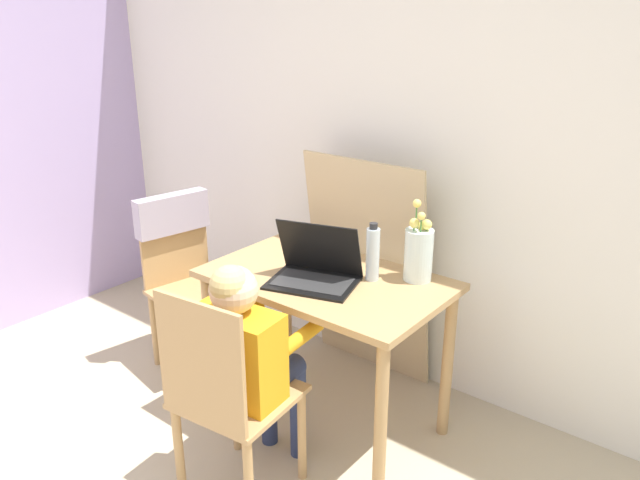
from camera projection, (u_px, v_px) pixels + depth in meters
name	position (u px, v px, depth m)	size (l,w,h in m)	color
wall_back	(435.00, 138.00, 2.85)	(6.40, 0.05, 2.50)	white
dining_table	(326.00, 301.00, 2.69)	(1.03, 0.63, 0.73)	tan
chair_occupied	(226.00, 398.00, 2.29)	(0.44, 0.44, 0.90)	tan
chair_spare	(182.00, 254.00, 3.23)	(0.50, 0.47, 0.91)	tan
person_seated	(246.00, 348.00, 2.34)	(0.39, 0.45, 0.97)	orange
laptop	(316.00, 268.00, 2.59)	(0.42, 0.35, 0.25)	black
flower_vase	(419.00, 252.00, 2.58)	(0.12, 0.12, 0.34)	silver
water_bottle	(373.00, 253.00, 2.58)	(0.06, 0.06, 0.25)	silver
cardboard_panel	(367.00, 269.00, 3.14)	(0.68, 0.18, 1.15)	tan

